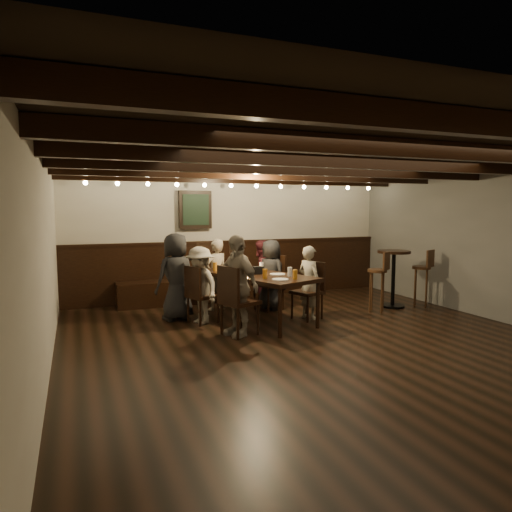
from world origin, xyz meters
name	(u,v)px	position (x,y,z in m)	size (l,w,h in m)	color
room	(242,249)	(-0.29, 2.21, 1.07)	(7.00, 7.00, 7.00)	black
dining_table	(256,278)	(-0.32, 1.48, 0.69)	(1.53, 2.19, 0.75)	black
chair_left_near	(202,306)	(-1.15, 1.66, 0.27)	(0.52, 0.52, 0.90)	black
chair_left_far	(239,314)	(-0.85, 0.81, 0.30)	(0.58, 0.58, 0.99)	black
chair_right_near	(270,293)	(0.21, 2.14, 0.29)	(0.56, 0.56, 0.96)	black
chair_right_far	(308,302)	(0.51, 1.29, 0.28)	(0.53, 0.53, 0.92)	black
person_bench_left	(176,277)	(-1.47, 2.02, 0.70)	(0.68, 0.44, 1.39)	black
person_bench_centre	(216,275)	(-0.67, 2.46, 0.62)	(0.46, 0.30, 1.25)	gray
person_bench_right	(260,272)	(0.22, 2.63, 0.60)	(0.58, 0.45, 1.19)	#591E27
person_left_near	(200,285)	(-1.18, 1.65, 0.60)	(0.77, 0.44, 1.19)	gray
person_left_far	(237,285)	(-0.88, 0.80, 0.71)	(0.83, 0.35, 1.42)	gray
person_right_near	(271,275)	(0.23, 2.15, 0.62)	(0.60, 0.39, 1.23)	black
person_right_far	(309,282)	(0.54, 1.30, 0.59)	(0.43, 0.28, 1.18)	gray
pint_a	(215,267)	(-0.82, 2.04, 0.82)	(0.07, 0.07, 0.14)	#BF7219
pint_b	(242,264)	(-0.30, 2.17, 0.82)	(0.07, 0.07, 0.14)	#BF7219
pint_c	(237,270)	(-0.64, 1.47, 0.82)	(0.07, 0.07, 0.14)	#BF7219
pint_d	(262,266)	(-0.11, 1.76, 0.82)	(0.07, 0.07, 0.14)	silver
pint_e	(265,274)	(-0.38, 0.98, 0.82)	(0.07, 0.07, 0.14)	#BF7219
pint_f	(290,272)	(0.05, 1.02, 0.82)	(0.07, 0.07, 0.14)	silver
pint_g	(295,275)	(-0.01, 0.74, 0.82)	(0.07, 0.07, 0.14)	#BF7219
plate_near	(280,279)	(-0.23, 0.77, 0.76)	(0.24, 0.24, 0.01)	white
plate_far	(277,274)	(-0.05, 1.25, 0.76)	(0.24, 0.24, 0.01)	white
condiment_caddy	(258,270)	(-0.30, 1.43, 0.81)	(0.15, 0.10, 0.12)	black
candle	(249,270)	(-0.31, 1.80, 0.78)	(0.05, 0.05, 0.05)	beige
high_top_table	(393,270)	(2.35, 1.50, 0.67)	(0.58, 0.58, 1.03)	black
bar_stool_left	(377,289)	(1.85, 1.30, 0.39)	(0.38, 0.38, 1.04)	#321D10
bar_stool_right	(421,285)	(2.85, 1.35, 0.39)	(0.37, 0.38, 1.04)	#321D10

